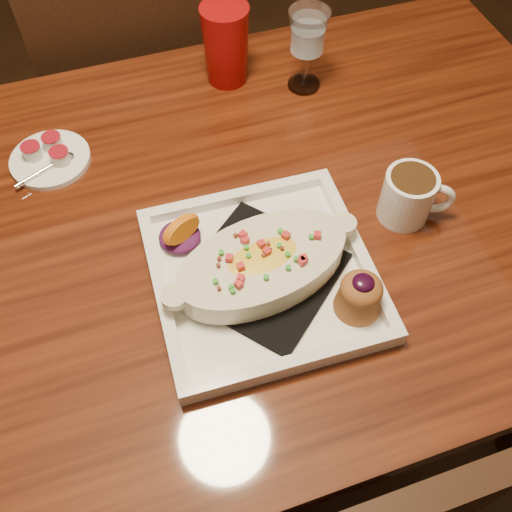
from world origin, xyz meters
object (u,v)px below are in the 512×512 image
object	(u,v)px
plate	(268,270)
goblet	(308,36)
table	(197,258)
saucer	(49,157)
red_tumbler	(226,45)
chair_far	(137,97)
coffee_mug	(410,195)

from	to	relation	value
plate	goblet	bearing A→B (deg)	64.05
table	saucer	world-z (taller)	saucer
goblet	plate	bearing A→B (deg)	-118.15
red_tumbler	chair_far	bearing A→B (deg)	117.95
table	red_tumbler	world-z (taller)	red_tumbler
goblet	red_tumbler	size ratio (longest dim) A/B	1.04
chair_far	red_tumbler	world-z (taller)	chair_far
saucer	goblet	bearing A→B (deg)	5.66
goblet	red_tumbler	distance (m)	0.15
plate	red_tumbler	distance (m)	0.48
plate	coffee_mug	distance (m)	0.26
chair_far	red_tumbler	bearing A→B (deg)	117.95
table	coffee_mug	world-z (taller)	coffee_mug
coffee_mug	saucer	size ratio (longest dim) A/B	0.81
coffee_mug	saucer	world-z (taller)	coffee_mug
chair_far	plate	distance (m)	0.82
red_tumbler	goblet	bearing A→B (deg)	-27.02
coffee_mug	saucer	xyz separation A→B (m)	(-0.53, 0.30, -0.04)
plate	coffee_mug	bearing A→B (deg)	13.56
goblet	saucer	world-z (taller)	goblet
goblet	saucer	size ratio (longest dim) A/B	1.13
plate	chair_far	bearing A→B (deg)	98.10
chair_far	saucer	size ratio (longest dim) A/B	6.73
coffee_mug	goblet	bearing A→B (deg)	121.19
table	plate	xyz separation A→B (m)	(0.08, -0.14, 0.13)
chair_far	goblet	world-z (taller)	chair_far
table	red_tumbler	size ratio (longest dim) A/B	9.99
chair_far	saucer	world-z (taller)	chair_far
coffee_mug	table	bearing A→B (deg)	-170.18
goblet	saucer	xyz separation A→B (m)	(-0.49, -0.05, -0.10)
plate	saucer	world-z (taller)	plate
coffee_mug	goblet	world-z (taller)	goblet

